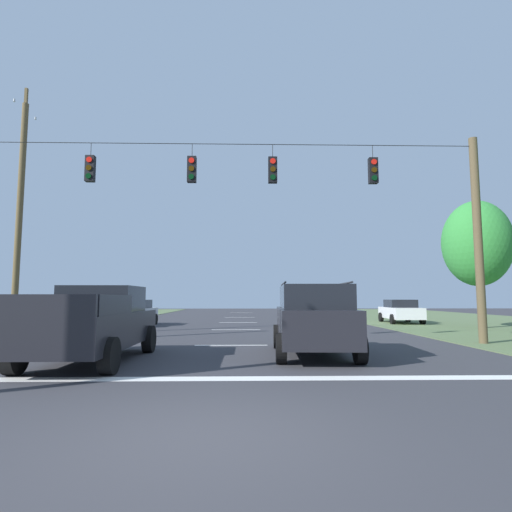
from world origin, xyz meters
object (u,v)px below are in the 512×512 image
Objects in this scene: suv_black at (313,318)px; utility_pole_far_right at (20,212)px; tree_roadside_right at (477,244)px; distant_car_oncoming at (134,312)px; distant_car_crossing_white at (400,311)px; overhead_signal_span at (233,224)px; pickup_truck at (95,323)px.

utility_pole_far_right reaches higher than suv_black.
distant_car_oncoming is at bearing 172.06° from tree_roadside_right.
suv_black is 1.11× the size of distant_car_crossing_white.
overhead_signal_span is at bearing -19.01° from utility_pole_far_right.
overhead_signal_span is 3.69× the size of suv_black.
distant_car_crossing_white is 0.64× the size of tree_roadside_right.
utility_pole_far_right is (-3.18, -7.03, 4.53)m from distant_car_oncoming.
pickup_truck is at bearing -132.67° from overhead_signal_span.
suv_black is at bearing -26.95° from utility_pole_far_right.
distant_car_crossing_white is 0.40× the size of utility_pole_far_right.
tree_roadside_right reaches higher than distant_car_oncoming.
suv_black reaches higher than pickup_truck.
distant_car_crossing_white is (10.46, 12.20, -3.47)m from overhead_signal_span.
suv_black is 15.56m from distant_car_oncoming.
overhead_signal_span is 9.94m from utility_pole_far_right.
suv_black reaches higher than distant_car_oncoming.
pickup_truck is 1.10× the size of suv_black.
distant_car_crossing_white is 6.55m from tree_roadside_right.
distant_car_oncoming is 8.95m from utility_pole_far_right.
suv_black is 1.12× the size of distant_car_oncoming.
overhead_signal_span is 4.09× the size of distant_car_crossing_white.
distant_car_oncoming is (-8.55, 13.00, -0.27)m from suv_black.
distant_car_oncoming is at bearing 123.35° from suv_black.
overhead_signal_span is 6.06m from pickup_truck.
utility_pole_far_right is 22.87m from tree_roadside_right.
utility_pole_far_right is at bearing -114.36° from distant_car_oncoming.
pickup_truck is at bearing -145.67° from tree_roadside_right.
pickup_truck reaches higher than distant_car_crossing_white.
suv_black is 0.45× the size of utility_pole_far_right.
suv_black is at bearing -136.08° from tree_roadside_right.
tree_roadside_right is at bearing 10.95° from utility_pole_far_right.
suv_black is 15.28m from tree_roadside_right.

